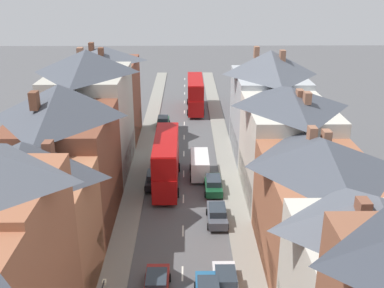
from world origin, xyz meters
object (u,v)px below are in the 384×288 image
Objects in this scene: car_parked_left_a at (157,284)px; car_far_grey at (217,214)px; car_parked_left_b at (163,122)px; car_near_blue at (213,184)px; double_decker_bus_mid_street at (166,160)px; delivery_van at (200,165)px; car_parked_right_a at (226,281)px; car_near_silver at (154,179)px; double_decker_bus_lead at (195,94)px.

car_far_grey is at bearing 63.07° from car_parked_left_a.
car_parked_left_b is 0.98× the size of car_far_grey.
double_decker_bus_mid_street is at bearing 160.50° from car_near_blue.
delivery_van reaches higher than car_near_blue.
delivery_van is (-1.30, 10.08, 0.50)m from car_far_grey.
car_parked_left_b reaches higher than car_near_blue.
car_parked_right_a reaches higher than car_parked_left_a.
car_parked_left_a is at bearing -87.96° from car_parked_left_b.
car_near_silver is at bearing -90.00° from car_parked_left_b.
car_parked_right_a is (4.91, -17.34, -2.00)m from double_decker_bus_mid_street.
car_near_blue is 1.08× the size of car_near_silver.
double_decker_bus_lead is 45.40m from car_parked_left_a.
car_parked_left_b reaches higher than car_parked_left_a.
car_far_grey is 10.18m from delivery_van.
double_decker_bus_lead is at bearing 82.57° from double_decker_bus_mid_street.
double_decker_bus_lead is 45.02m from car_parked_right_a.
car_parked_left_a is at bearing -85.66° from car_near_silver.
car_parked_left_b is at bearing 90.00° from car_near_silver.
delivery_van is (4.90, 2.62, 0.49)m from car_near_silver.
delivery_van is (3.61, 2.13, -1.48)m from double_decker_bus_mid_street.
car_parked_left_a is 0.96× the size of car_far_grey.
double_decker_bus_mid_street is at bearing 121.70° from car_far_grey.
car_parked_left_b is at bearing 102.98° from car_far_grey.
car_parked_left_a is at bearing -94.54° from double_decker_bus_lead.
car_parked_left_a is (-3.59, -45.21, -2.01)m from double_decker_bus_lead.
double_decker_bus_mid_street is at bearing 105.81° from car_parked_right_a.
double_decker_bus_mid_street reaches higher than delivery_van.
car_near_silver is at bearing -151.91° from delivery_van.
car_near_blue is 1.11× the size of car_parked_left_b.
car_parked_left_b is at bearing 92.04° from car_parked_left_a.
car_parked_right_a is 9.39m from car_far_grey.
car_parked_left_a is 1.00× the size of car_parked_right_a.
delivery_van is at bearing 79.66° from car_parked_left_a.
double_decker_bus_lead is 35.64m from car_far_grey.
double_decker_bus_lead is at bearing 60.57° from car_parked_left_b.
double_decker_bus_lead and double_decker_bus_mid_street have the same top height.
car_parked_left_b is (-1.29, 18.95, -1.97)m from double_decker_bus_mid_street.
car_parked_left_a is 0.98× the size of car_parked_left_b.
car_parked_right_a is 0.78× the size of delivery_van.
car_parked_left_b is 0.79× the size of delivery_van.
delivery_van is at bearing 93.82° from car_parked_right_a.
car_near_silver reaches higher than car_parked_right_a.
double_decker_bus_mid_street reaches higher than car_parked_right_a.
car_near_silver reaches higher than car_parked_left_b.
delivery_van is at bearing -89.98° from double_decker_bus_lead.
delivery_van is (-1.30, 3.87, 0.52)m from car_near_blue.
car_parked_right_a is at bearing -69.81° from car_near_silver.
double_decker_bus_mid_street is 2.62× the size of car_parked_left_b.
double_decker_bus_lead reaches higher than car_parked_right_a.
car_far_grey is at bearing -90.00° from car_near_blue.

